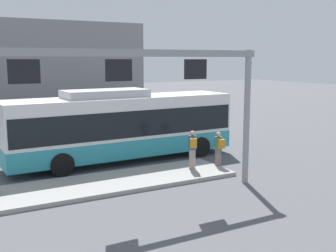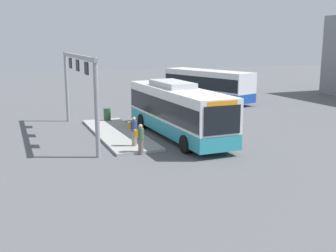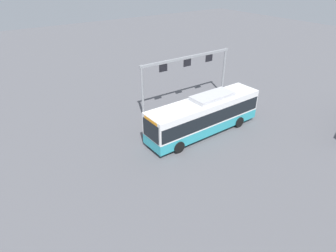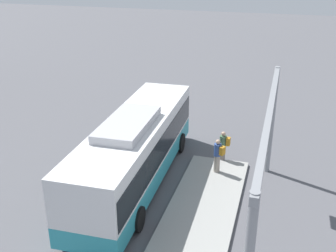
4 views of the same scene
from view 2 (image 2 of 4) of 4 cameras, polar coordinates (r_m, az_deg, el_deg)
ground_plane at (r=26.31m, az=1.28°, el=-1.48°), size 120.00×120.00×0.00m
platform_curb at (r=26.96m, az=-6.92°, el=-1.06°), size 10.00×2.80×0.16m
bus_main at (r=25.96m, az=1.29°, el=2.42°), size 11.12×2.90×3.46m
bus_background_left at (r=41.51m, az=5.48°, el=5.86°), size 10.57×5.52×3.10m
person_boarding at (r=22.06m, az=-3.88°, el=-1.73°), size 0.36×0.53×1.67m
person_waiting_near at (r=23.29m, az=-4.78°, el=-0.61°), size 0.49×0.60×1.67m
platform_sign_gantry at (r=26.49m, az=-12.33°, el=6.76°), size 11.01×0.24×5.20m
trash_bin at (r=31.12m, az=-8.41°, el=1.62°), size 0.52×0.52×0.90m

